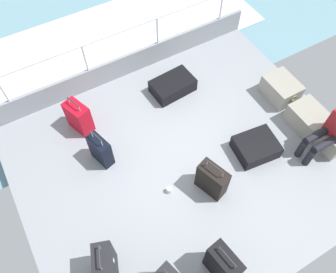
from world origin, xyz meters
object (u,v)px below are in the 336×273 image
suitcase_1 (173,86)px  paper_cup (169,190)px  passenger_seated (332,130)px  suitcase_3 (212,180)px  suitcase_6 (223,265)px  cargo_crate_2 (331,138)px  suitcase_4 (256,147)px  suitcase_2 (101,150)px  cargo_crate_0 (281,89)px  suitcase_0 (106,265)px  cargo_crate_1 (308,119)px  suitcase_7 (79,117)px

suitcase_1 → paper_cup: (1.71, -1.06, -0.08)m
passenger_seated → suitcase_3: 1.97m
suitcase_1 → suitcase_6: 3.22m
cargo_crate_2 → suitcase_4: bearing=-113.8°
suitcase_2 → passenger_seated: bearing=63.2°
paper_cup → suitcase_2: bearing=-147.9°
cargo_crate_0 → suitcase_1: (-1.07, -1.60, -0.06)m
passenger_seated → suitcase_2: (-1.59, -3.14, -0.28)m
suitcase_0 → suitcase_4: suitcase_0 is taller
cargo_crate_2 → paper_cup: size_ratio=5.80×
cargo_crate_1 → cargo_crate_0: bearing=177.5°
passenger_seated → cargo_crate_1: bearing=165.2°
cargo_crate_0 → suitcase_6: size_ratio=0.84×
cargo_crate_1 → suitcase_4: cargo_crate_1 is taller
suitcase_4 → suitcase_7: 2.92m
suitcase_0 → suitcase_6: 1.47m
suitcase_4 → suitcase_1: bearing=-164.3°
passenger_seated → suitcase_1: 2.73m
cargo_crate_0 → suitcase_2: bearing=-96.5°
cargo_crate_2 → suitcase_2: 3.68m
suitcase_0 → suitcase_4: size_ratio=1.17×
cargo_crate_2 → suitcase_1: (-2.28, -1.62, -0.06)m
suitcase_6 → suitcase_0: bearing=-119.6°
suitcase_2 → suitcase_7: suitcase_2 is taller
suitcase_6 → cargo_crate_0: bearing=126.5°
paper_cup → suitcase_0: bearing=-64.6°
cargo_crate_1 → suitcase_4: size_ratio=0.92×
passenger_seated → suitcase_7: size_ratio=1.55×
suitcase_0 → cargo_crate_1: bearing=97.5°
cargo_crate_0 → suitcase_3: 2.28m
suitcase_0 → suitcase_1: (-2.31, 2.32, -0.23)m
passenger_seated → paper_cup: passenger_seated is taller
cargo_crate_1 → cargo_crate_2: cargo_crate_1 is taller
cargo_crate_2 → suitcase_6: suitcase_6 is taller
suitcase_6 → paper_cup: size_ratio=7.73×
suitcase_3 → suitcase_4: (-0.18, 0.99, -0.15)m
suitcase_6 → suitcase_3: bearing=152.2°
cargo_crate_1 → suitcase_2: (-1.11, -3.27, 0.09)m
cargo_crate_2 → suitcase_3: 2.13m
cargo_crate_1 → passenger_seated: (0.48, -0.13, 0.37)m
suitcase_1 → suitcase_4: size_ratio=1.11×
cargo_crate_1 → passenger_seated: bearing=-14.8°
cargo_crate_0 → passenger_seated: size_ratio=0.60×
passenger_seated → suitcase_6: size_ratio=1.38×
suitcase_4 → paper_cup: size_ratio=7.10×
cargo_crate_1 → suitcase_3: (0.17, -2.06, 0.09)m
passenger_seated → suitcase_2: 3.53m
suitcase_6 → passenger_seated: bearing=106.8°
suitcase_1 → suitcase_7: size_ratio=1.14×
cargo_crate_0 → suitcase_1: 1.93m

